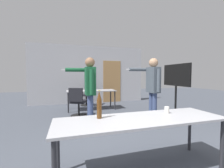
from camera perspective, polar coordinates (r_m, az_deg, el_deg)
The scene contains 10 objects.
back_wall at distance 7.29m, azimuth -8.21°, elevation 3.49°, with size 5.44×0.12×2.74m.
conference_table_near at distance 2.14m, azimuth 11.30°, elevation -14.27°, with size 2.32×0.70×0.75m.
conference_table_far at distance 5.88m, azimuth -7.90°, elevation -3.12°, with size 1.86×0.70×0.75m.
tv_screen at distance 5.02m, azimuth 23.22°, elevation -0.04°, with size 0.44×1.14×1.68m.
person_far_watching at distance 4.17m, azimuth 15.24°, elevation 0.03°, with size 0.80×0.58×1.79m.
person_right_polo at distance 3.71m, azimuth -8.56°, elevation -0.63°, with size 0.79×0.61×1.76m.
office_chair_side_rolled at distance 6.71m, azimuth -9.19°, elevation -4.41°, with size 0.68×0.66×0.93m.
office_chair_far_left at distance 4.96m, azimuth -12.86°, elevation -7.06°, with size 0.62×0.66×0.94m.
beer_bottle at distance 2.04m, azimuth -4.88°, elevation -8.02°, with size 0.07×0.07×0.38m.
drink_cup at distance 2.48m, azimuth 20.15°, elevation -9.25°, with size 0.07×0.07×0.10m.
Camera 1 is at (-1.06, -1.50, 1.33)m, focal length 24.00 mm.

